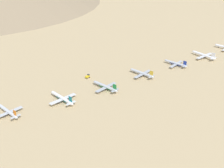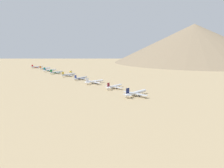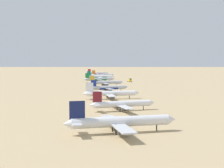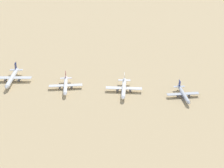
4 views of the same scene
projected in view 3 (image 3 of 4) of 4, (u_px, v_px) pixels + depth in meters
The scene contains 11 objects.
ground_plane at pixel (105, 86), 315.51m from camera, with size 2375.17×2375.17×0.00m, color tan.
parked_jet_0 at pixel (120, 122), 117.59m from camera, with size 40.77×33.09×11.76m.
parked_jet_1 at pixel (122, 104), 167.30m from camera, with size 34.64×28.27×9.99m.
parked_jet_2 at pixel (110, 93), 215.68m from camera, with size 36.92×29.93×10.66m.
parked_jet_3 at pixel (108, 88), 263.74m from camera, with size 32.25×26.35×9.31m.
parked_jet_4 at pixel (105, 83), 315.30m from camera, with size 34.40×28.06×9.92m.
parked_jet_5 at pixel (99, 79), 366.45m from camera, with size 34.92×28.49×10.07m.
parked_jet_6 at pixel (100, 77), 413.85m from camera, with size 36.03×29.27×10.39m.
parked_jet_7 at pixel (102, 75), 464.12m from camera, with size 32.94×26.82×9.50m.
parked_jet_8 at pixel (97, 73), 512.26m from camera, with size 33.50×27.19×9.67m.
service_truck at pixel (130, 80), 370.45m from camera, with size 3.66×5.57×3.90m.
Camera 3 is at (-53.26, -309.95, 26.15)m, focal length 54.14 mm.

